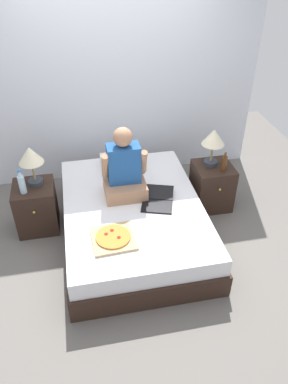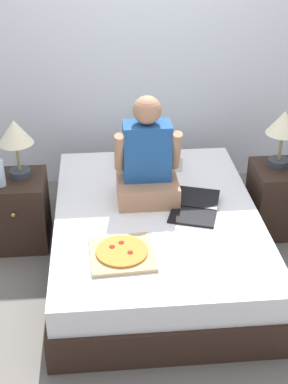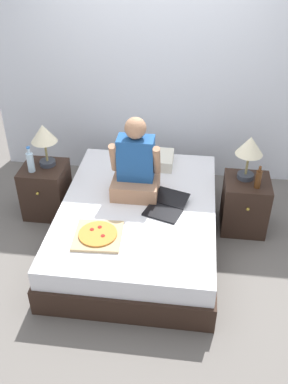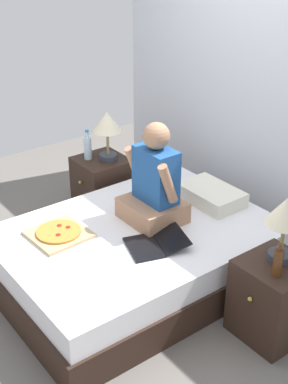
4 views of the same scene
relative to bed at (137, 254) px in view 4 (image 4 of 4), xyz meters
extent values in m
plane|color=#66605B|center=(0.00, 0.00, -0.22)|extent=(5.70, 5.70, 0.00)
cube|color=silver|center=(0.00, 1.38, 1.03)|extent=(3.70, 0.12, 2.50)
cube|color=black|center=(0.00, 0.00, -0.09)|extent=(1.48, 2.05, 0.26)
cube|color=white|center=(0.00, 0.00, 0.13)|extent=(1.44, 1.99, 0.19)
cube|color=black|center=(-1.03, 0.36, 0.06)|extent=(0.44, 0.44, 0.56)
sphere|color=gold|center=(-1.03, 0.13, 0.17)|extent=(0.03, 0.03, 0.03)
cylinder|color=#333842|center=(-0.99, 0.41, 0.36)|extent=(0.16, 0.16, 0.05)
cylinder|color=olive|center=(-0.99, 0.41, 0.50)|extent=(0.02, 0.02, 0.22)
cone|color=beige|center=(-0.99, 0.41, 0.70)|extent=(0.26, 0.26, 0.18)
cylinder|color=silver|center=(-1.11, 0.27, 0.44)|extent=(0.07, 0.07, 0.20)
cylinder|color=silver|center=(-1.11, 0.27, 0.57)|extent=(0.03, 0.03, 0.06)
cylinder|color=blue|center=(-1.11, 0.27, 0.61)|extent=(0.04, 0.04, 0.02)
cube|color=black|center=(1.03, 0.36, 0.06)|extent=(0.44, 0.44, 0.56)
sphere|color=gold|center=(1.03, 0.13, 0.17)|extent=(0.03, 0.03, 0.03)
cylinder|color=#333842|center=(1.00, 0.41, 0.36)|extent=(0.16, 0.16, 0.05)
cylinder|color=olive|center=(1.00, 0.41, 0.50)|extent=(0.02, 0.02, 0.22)
cone|color=beige|center=(1.00, 0.41, 0.70)|extent=(0.26, 0.26, 0.18)
cylinder|color=#512D14|center=(1.10, 0.26, 0.43)|extent=(0.06, 0.06, 0.18)
cylinder|color=#512D14|center=(1.10, 0.26, 0.54)|extent=(0.03, 0.03, 0.05)
cube|color=silver|center=(0.01, 0.74, 0.29)|extent=(0.52, 0.34, 0.12)
cube|color=#A37556|center=(-0.05, 0.19, 0.31)|extent=(0.44, 0.40, 0.16)
cube|color=#1E4C8C|center=(-0.05, 0.22, 0.60)|extent=(0.34, 0.20, 0.42)
sphere|color=#A37556|center=(-0.05, 0.22, 0.91)|extent=(0.20, 0.20, 0.20)
cylinder|color=#A37556|center=(-0.25, 0.17, 0.62)|extent=(0.07, 0.18, 0.32)
cylinder|color=#A37556|center=(0.15, 0.17, 0.62)|extent=(0.07, 0.18, 0.32)
cube|color=black|center=(0.24, -0.11, 0.24)|extent=(0.37, 0.31, 0.02)
cube|color=black|center=(0.30, 0.08, 0.27)|extent=(0.36, 0.28, 0.06)
cube|color=tan|center=(-0.27, -0.51, 0.24)|extent=(0.42, 0.42, 0.03)
cylinder|color=#CC7F33|center=(-0.27, -0.51, 0.26)|extent=(0.33, 0.33, 0.02)
cylinder|color=maroon|center=(-0.33, -0.47, 0.27)|extent=(0.04, 0.04, 0.00)
cylinder|color=maroon|center=(-0.22, -0.54, 0.27)|extent=(0.04, 0.04, 0.00)
cylinder|color=maroon|center=(-0.27, -0.43, 0.27)|extent=(0.04, 0.04, 0.00)
camera|label=1|loc=(-0.50, -3.09, 2.66)|focal=35.00mm
camera|label=2|loc=(-0.37, -3.21, 2.25)|focal=50.00mm
camera|label=3|loc=(0.46, -3.20, 2.60)|focal=40.00mm
camera|label=4|loc=(2.75, -2.01, 2.32)|focal=50.00mm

